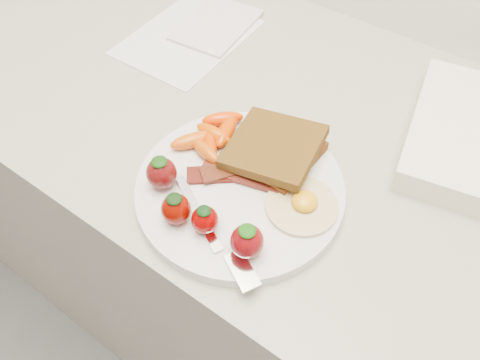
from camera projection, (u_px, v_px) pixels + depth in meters
The scene contains 11 objects.
counter at pixel (275, 267), 1.05m from camera, with size 2.00×0.60×0.90m, color gray.
plate at pixel (240, 189), 0.61m from camera, with size 0.27×0.27×0.02m, color silver.
toast_lower at pixel (274, 151), 0.63m from camera, with size 0.10×0.10×0.01m, color #3A2209.
toast_upper at pixel (274, 147), 0.61m from camera, with size 0.11×0.11×0.01m, color #4E310F.
fried_egg at pixel (302, 204), 0.57m from camera, with size 0.11×0.11×0.02m.
bacon_strips at pixel (237, 172), 0.61m from camera, with size 0.12×0.11×0.01m.
baby_carrots at pixel (212, 136), 0.64m from camera, with size 0.08×0.12×0.02m.
strawberries at pixel (196, 208), 0.55m from camera, with size 0.18×0.07×0.05m.
fork at pixel (217, 237), 0.55m from camera, with size 0.17×0.09×0.00m.
paper_sheet at pixel (188, 37), 0.83m from camera, with size 0.18×0.23×0.00m, color silver.
notepad at pixel (217, 25), 0.84m from camera, with size 0.11×0.16×0.01m, color silver.
Camera 1 is at (0.22, 1.25, 1.39)m, focal length 35.00 mm.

